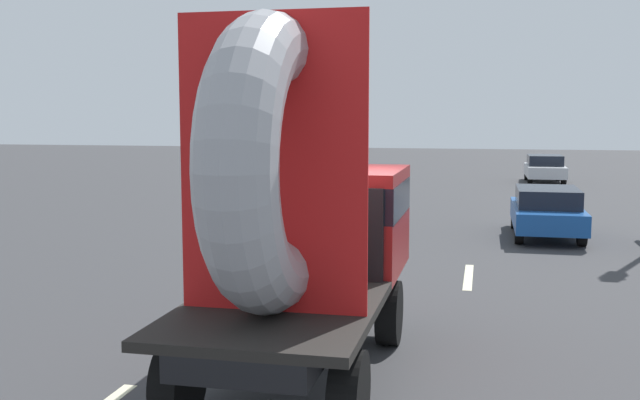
# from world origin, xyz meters

# --- Properties ---
(ground_plane) EXTENTS (120.00, 120.00, 0.00)m
(ground_plane) POSITION_xyz_m (0.00, 0.00, 0.00)
(ground_plane) COLOR #38383A
(flatbed_truck) EXTENTS (2.02, 5.03, 4.02)m
(flatbed_truck) POSITION_xyz_m (0.26, -0.65, 1.88)
(flatbed_truck) COLOR black
(flatbed_truck) RESTS_ON ground_plane
(distant_sedan) EXTENTS (1.63, 3.79, 1.24)m
(distant_sedan) POSITION_xyz_m (3.85, 10.15, 0.66)
(distant_sedan) COLOR black
(distant_sedan) RESTS_ON ground_plane
(lane_dash_left_far) EXTENTS (0.16, 2.17, 0.01)m
(lane_dash_left_far) POSITION_xyz_m (-1.53, 5.46, 0.00)
(lane_dash_left_far) COLOR beige
(lane_dash_left_far) RESTS_ON ground_plane
(lane_dash_right_far) EXTENTS (0.16, 2.26, 0.01)m
(lane_dash_right_far) POSITION_xyz_m (2.06, 5.03, 0.00)
(lane_dash_right_far) COLOR beige
(lane_dash_right_far) RESTS_ON ground_plane
(oncoming_car) EXTENTS (1.64, 3.83, 1.25)m
(oncoming_car) POSITION_xyz_m (4.99, 25.82, 0.67)
(oncoming_car) COLOR black
(oncoming_car) RESTS_ON ground_plane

